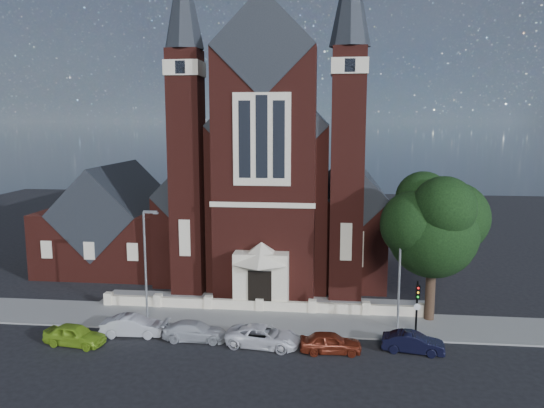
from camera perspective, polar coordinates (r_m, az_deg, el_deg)
The scene contains 16 objects.
ground at distance 49.28m, azimuth -0.01°, elevation -8.06°, with size 120.00×120.00×0.00m, color black.
pavement_strip at distance 39.43m, azimuth -1.70°, elevation -12.47°, with size 60.00×5.00×0.12m, color gray.
forecourt_paving at distance 43.15m, azimuth -0.96°, elevation -10.56°, with size 26.00×3.00×0.14m, color gray.
forecourt_wall at distance 41.28m, azimuth -1.31°, elevation -11.47°, with size 24.00×0.40×0.90m, color beige.
church at distance 55.39m, azimuth 0.88°, elevation 2.48°, with size 20.01×34.90×29.20m.
parish_hall at distance 55.13m, azimuth -16.44°, elevation -2.31°, with size 12.00×12.20×10.24m.
street_tree at distance 39.02m, azimuth 17.17°, elevation -2.44°, with size 6.40×6.60×10.70m.
street_lamp_left at distance 39.38m, azimuth -13.37°, elevation -5.71°, with size 1.16×0.22×8.09m.
street_lamp_right at distance 37.50m, azimuth 13.71°, elevation -6.45°, with size 1.16×0.22×8.09m.
traffic_signal at distance 36.73m, azimuth 15.35°, elevation -10.14°, with size 0.28×0.42×4.00m.
car_lime_van at distance 37.53m, azimuth -20.45°, elevation -13.05°, with size 1.62×4.04×1.38m, color #7FAC22.
car_silver_a at distance 37.89m, azimuth -14.76°, elevation -12.56°, with size 1.46×4.18×1.38m, color #A8A9AF.
car_silver_b at distance 36.40m, azimuth -8.28°, elevation -13.38°, with size 1.75×4.30×1.25m, color #B5B7BD.
car_white_suv at distance 35.12m, azimuth -0.94°, elevation -14.05°, with size 2.22×4.82×1.34m, color white.
car_dark_red at distance 34.45m, azimuth 6.31°, elevation -14.59°, with size 1.56×3.87×1.32m, color maroon.
car_navy at distance 35.43m, azimuth 14.94°, elevation -14.21°, with size 1.34×3.84×1.27m, color black.
Camera 1 is at (5.11, -31.87, 14.33)m, focal length 35.00 mm.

